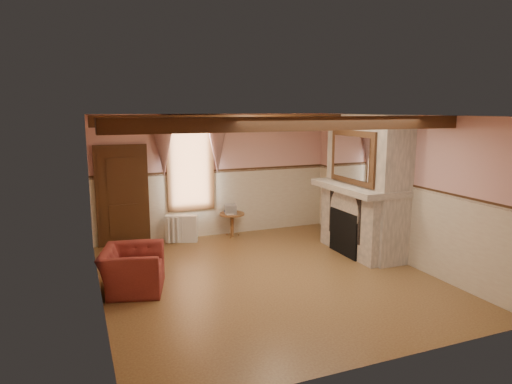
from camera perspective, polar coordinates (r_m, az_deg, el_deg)
name	(u,v)px	position (r m, az deg, el deg)	size (l,w,h in m)	color
floor	(267,277)	(8.13, 1.43, -10.60)	(5.50, 6.00, 0.01)	brown
ceiling	(268,115)	(7.59, 1.52, 9.55)	(5.50, 6.00, 0.01)	silver
wall_back	(216,175)	(10.52, -5.03, 2.08)	(5.50, 0.02, 2.80)	#D89D95
wall_front	(376,248)	(5.21, 14.79, -6.81)	(5.50, 0.02, 2.80)	#D89D95
wall_left	(97,212)	(7.13, -19.28, -2.43)	(0.02, 6.00, 2.80)	#D89D95
wall_right	(399,189)	(9.17, 17.45, 0.42)	(0.02, 6.00, 2.80)	#D89D95
wainscot	(268,236)	(7.89, 1.45, -5.51)	(5.50, 6.00, 1.50)	beige
chair_rail	(268,193)	(7.72, 1.48, -0.15)	(5.50, 6.00, 0.08)	black
firebox	(347,233)	(9.41, 11.26, -4.99)	(0.20, 0.95, 0.90)	black
armchair	(133,269)	(7.74, -15.18, -9.32)	(1.07, 0.94, 0.70)	maroon
side_table	(232,225)	(10.55, -3.01, -4.11)	(0.57, 0.57, 0.55)	brown
book_stack	(231,209)	(10.43, -3.20, -2.15)	(0.26, 0.32, 0.20)	#B7AD8C
radiator	(181,229)	(10.23, -9.32, -4.55)	(0.70, 0.18, 0.60)	white
bowl	(358,182)	(9.34, 12.68, 1.18)	(0.31, 0.31, 0.08)	brown
mantel_clock	(341,175)	(9.86, 10.58, 2.10)	(0.14, 0.24, 0.20)	black
oil_lamp	(348,175)	(9.65, 11.37, 2.13)	(0.11, 0.11, 0.28)	gold
candle_red	(380,186)	(8.78, 15.25, 0.77)	(0.06, 0.06, 0.16)	#A11513
jar_yellow	(368,184)	(9.07, 13.88, 1.00)	(0.06, 0.06, 0.12)	gold
fireplace	(366,185)	(9.44, 13.62, 0.88)	(0.85, 2.00, 2.80)	gray
mantel	(359,187)	(9.35, 12.71, 0.57)	(1.05, 2.05, 0.12)	gray
overmantel_mirror	(352,157)	(9.16, 11.91, 4.26)	(0.06, 1.44, 1.04)	silver
door	(123,197)	(10.12, -16.35, -0.64)	(1.10, 0.10, 2.10)	black
window	(190,166)	(10.30, -8.21, 3.24)	(1.06, 0.08, 2.02)	white
window_drapes	(191,139)	(10.16, -8.17, 6.54)	(1.30, 0.14, 1.40)	gray
ceiling_beam_front	(302,124)	(6.51, 5.77, 8.49)	(5.50, 0.18, 0.20)	black
ceiling_beam_back	(243,120)	(8.71, -1.66, 8.99)	(5.50, 0.18, 0.20)	black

